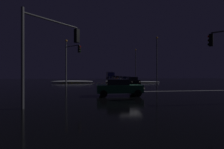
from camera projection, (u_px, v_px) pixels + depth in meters
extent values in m
cube|color=black|center=(129.00, 92.00, 18.95)|extent=(120.00, 120.00, 0.10)
cube|color=white|center=(118.00, 87.00, 26.91)|extent=(0.35, 13.73, 0.01)
cube|color=yellow|center=(110.00, 83.00, 38.41)|extent=(22.00, 0.15, 0.01)
cube|color=white|center=(194.00, 91.00, 20.01)|extent=(13.73, 0.40, 0.01)
ellipsoid|color=white|center=(72.00, 82.00, 38.64)|extent=(9.95, 1.50, 0.58)
ellipsoid|color=white|center=(146.00, 82.00, 39.34)|extent=(6.96, 1.50, 0.36)
cube|color=black|center=(132.00, 82.00, 29.79)|extent=(1.80, 4.20, 0.70)
cube|color=black|center=(132.00, 78.00, 29.99)|extent=(1.60, 2.00, 0.55)
cylinder|color=black|center=(140.00, 84.00, 28.37)|extent=(0.22, 0.64, 0.64)
cylinder|color=black|center=(130.00, 84.00, 28.14)|extent=(0.22, 0.64, 0.64)
cylinder|color=black|center=(135.00, 83.00, 31.45)|extent=(0.22, 0.64, 0.64)
cylinder|color=black|center=(126.00, 83.00, 31.21)|extent=(0.22, 0.64, 0.64)
sphere|color=#F9EFC6|center=(139.00, 82.00, 27.77)|extent=(0.22, 0.22, 0.22)
sphere|color=#F9EFC6|center=(132.00, 82.00, 27.60)|extent=(0.22, 0.22, 0.22)
cube|color=navy|center=(126.00, 81.00, 34.96)|extent=(1.80, 4.20, 0.70)
cube|color=black|center=(126.00, 78.00, 35.16)|extent=(1.60, 2.00, 0.55)
cylinder|color=black|center=(132.00, 83.00, 33.54)|extent=(0.22, 0.64, 0.64)
cylinder|color=black|center=(123.00, 83.00, 33.30)|extent=(0.22, 0.64, 0.64)
cylinder|color=black|center=(129.00, 82.00, 36.61)|extent=(0.22, 0.64, 0.64)
cylinder|color=black|center=(121.00, 82.00, 36.38)|extent=(0.22, 0.64, 0.64)
sphere|color=#F9EFC6|center=(132.00, 81.00, 32.94)|extent=(0.22, 0.22, 0.22)
sphere|color=#F9EFC6|center=(125.00, 81.00, 32.77)|extent=(0.22, 0.22, 0.22)
cube|color=silver|center=(123.00, 80.00, 40.22)|extent=(1.80, 4.20, 0.70)
cube|color=black|center=(122.00, 77.00, 40.42)|extent=(1.60, 2.00, 0.55)
cylinder|color=black|center=(128.00, 82.00, 38.80)|extent=(0.22, 0.64, 0.64)
cylinder|color=black|center=(120.00, 82.00, 38.57)|extent=(0.22, 0.64, 0.64)
cylinder|color=black|center=(125.00, 81.00, 41.87)|extent=(0.22, 0.64, 0.64)
cylinder|color=black|center=(118.00, 81.00, 41.64)|extent=(0.22, 0.64, 0.64)
sphere|color=#F9EFC6|center=(127.00, 80.00, 38.20)|extent=(0.22, 0.22, 0.22)
sphere|color=#F9EFC6|center=(122.00, 80.00, 38.03)|extent=(0.22, 0.22, 0.22)
cube|color=#C66014|center=(119.00, 79.00, 45.41)|extent=(1.80, 4.20, 0.70)
cube|color=black|center=(119.00, 77.00, 45.61)|extent=(1.60, 2.00, 0.55)
cylinder|color=black|center=(123.00, 81.00, 43.99)|extent=(0.22, 0.64, 0.64)
cylinder|color=black|center=(116.00, 81.00, 43.76)|extent=(0.22, 0.64, 0.64)
cylinder|color=black|center=(121.00, 80.00, 47.07)|extent=(0.22, 0.64, 0.64)
cylinder|color=black|center=(115.00, 80.00, 46.83)|extent=(0.22, 0.64, 0.64)
sphere|color=#F9EFC6|center=(122.00, 79.00, 43.40)|extent=(0.22, 0.22, 0.22)
sphere|color=#F9EFC6|center=(118.00, 79.00, 43.23)|extent=(0.22, 0.22, 0.22)
cube|color=slate|center=(115.00, 79.00, 51.78)|extent=(1.80, 4.20, 0.70)
cube|color=black|center=(115.00, 77.00, 51.98)|extent=(1.60, 2.00, 0.55)
cylinder|color=black|center=(119.00, 80.00, 50.36)|extent=(0.22, 0.64, 0.64)
cylinder|color=black|center=(113.00, 80.00, 50.12)|extent=(0.22, 0.64, 0.64)
cylinder|color=black|center=(117.00, 80.00, 53.43)|extent=(0.22, 0.64, 0.64)
cylinder|color=black|center=(112.00, 80.00, 53.20)|extent=(0.22, 0.64, 0.64)
sphere|color=#F9EFC6|center=(118.00, 79.00, 49.76)|extent=(0.22, 0.22, 0.22)
sphere|color=#F9EFC6|center=(114.00, 79.00, 49.59)|extent=(0.22, 0.22, 0.22)
cube|color=#B7B7BC|center=(114.00, 78.00, 57.29)|extent=(1.80, 4.20, 0.70)
cube|color=black|center=(114.00, 76.00, 57.49)|extent=(1.60, 2.00, 0.55)
cylinder|color=black|center=(117.00, 79.00, 55.87)|extent=(0.22, 0.64, 0.64)
cylinder|color=black|center=(112.00, 79.00, 55.64)|extent=(0.22, 0.64, 0.64)
cylinder|color=black|center=(116.00, 79.00, 58.94)|extent=(0.22, 0.64, 0.64)
cylinder|color=black|center=(111.00, 79.00, 58.71)|extent=(0.22, 0.64, 0.64)
sphere|color=#F9EFC6|center=(117.00, 78.00, 55.27)|extent=(0.22, 0.22, 0.22)
sphere|color=#F9EFC6|center=(113.00, 78.00, 55.10)|extent=(0.22, 0.22, 0.22)
cube|color=navy|center=(111.00, 75.00, 62.00)|extent=(2.40, 2.20, 2.30)
cube|color=silver|center=(110.00, 75.00, 66.46)|extent=(2.40, 5.00, 2.60)
cylinder|color=black|center=(114.00, 78.00, 62.75)|extent=(0.28, 0.96, 0.96)
cylinder|color=black|center=(108.00, 78.00, 62.44)|extent=(0.28, 0.96, 0.96)
cylinder|color=black|center=(112.00, 78.00, 67.41)|extent=(0.28, 0.96, 0.96)
cylinder|color=black|center=(107.00, 78.00, 67.10)|extent=(0.28, 0.96, 0.96)
sphere|color=#F9EFC6|center=(114.00, 77.00, 60.97)|extent=(0.26, 0.26, 0.26)
sphere|color=#F9EFC6|center=(109.00, 77.00, 60.75)|extent=(0.26, 0.26, 0.26)
cube|color=#14512D|center=(119.00, 89.00, 15.31)|extent=(4.20, 1.80, 0.70)
cube|color=black|center=(117.00, 82.00, 15.28)|extent=(2.00, 1.60, 0.55)
cylinder|color=black|center=(133.00, 91.00, 16.40)|extent=(0.64, 0.22, 0.64)
cylinder|color=black|center=(138.00, 93.00, 14.62)|extent=(0.64, 0.22, 0.64)
cylinder|color=black|center=(102.00, 92.00, 15.99)|extent=(0.64, 0.22, 0.64)
cylinder|color=black|center=(104.00, 94.00, 14.21)|extent=(0.64, 0.22, 0.64)
sphere|color=#F9EFC6|center=(139.00, 87.00, 16.23)|extent=(0.22, 0.22, 0.22)
sphere|color=#F9EFC6|center=(143.00, 88.00, 14.94)|extent=(0.22, 0.22, 0.22)
cylinder|color=#4C4C51|center=(23.00, 58.00, 9.49)|extent=(0.18, 0.18, 5.95)
cylinder|color=#4C4C51|center=(54.00, 21.00, 11.09)|extent=(2.95, 2.95, 0.12)
cube|color=black|center=(77.00, 36.00, 12.70)|extent=(0.46, 0.46, 1.05)
sphere|color=red|center=(78.00, 32.00, 12.83)|extent=(0.22, 0.22, 0.22)
sphere|color=black|center=(78.00, 36.00, 12.83)|extent=(0.22, 0.22, 0.22)
sphere|color=black|center=(78.00, 41.00, 12.83)|extent=(0.22, 0.22, 0.22)
cube|color=black|center=(211.00, 40.00, 13.97)|extent=(0.46, 0.46, 1.05)
sphere|color=red|center=(209.00, 36.00, 14.07)|extent=(0.22, 0.22, 0.22)
sphere|color=black|center=(209.00, 40.00, 14.07)|extent=(0.22, 0.22, 0.22)
sphere|color=black|center=(209.00, 44.00, 14.07)|extent=(0.22, 0.22, 0.22)
cylinder|color=#4C4C51|center=(66.00, 66.00, 26.20)|extent=(0.18, 0.18, 6.73)
cylinder|color=#4C4C51|center=(72.00, 46.00, 25.22)|extent=(2.35, 2.35, 0.12)
cube|color=black|center=(79.00, 49.00, 24.25)|extent=(0.46, 0.46, 1.05)
sphere|color=red|center=(80.00, 47.00, 24.15)|extent=(0.22, 0.22, 0.22)
sphere|color=black|center=(80.00, 49.00, 24.15)|extent=(0.22, 0.22, 0.22)
sphere|color=black|center=(80.00, 51.00, 24.15)|extent=(0.22, 0.22, 0.22)
cylinder|color=#424247|center=(66.00, 63.00, 31.26)|extent=(0.20, 0.20, 8.32)
sphere|color=#F9AD47|center=(66.00, 41.00, 31.26)|extent=(0.44, 0.44, 0.44)
cylinder|color=#424247|center=(136.00, 66.00, 49.51)|extent=(0.20, 0.20, 9.33)
sphere|color=#F9AD47|center=(136.00, 50.00, 49.51)|extent=(0.44, 0.44, 0.44)
cylinder|color=#424247|center=(157.00, 61.00, 33.65)|extent=(0.20, 0.20, 9.42)
sphere|color=#F9AD47|center=(157.00, 38.00, 33.65)|extent=(0.44, 0.44, 0.44)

